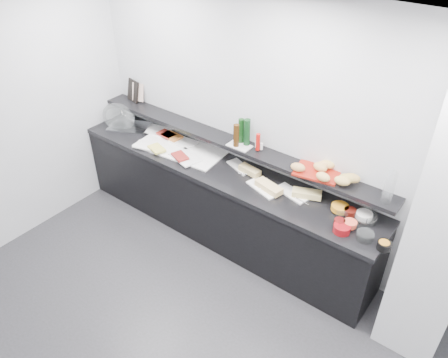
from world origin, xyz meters
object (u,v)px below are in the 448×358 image
Objects in this scene: sandwich_plate_mid at (263,188)px; bread_tray at (317,172)px; framed_print at (133,91)px; carafe at (389,187)px; cloche_base at (129,127)px; condiment_tray at (240,146)px.

sandwich_plate_mid is 0.55m from bread_tray.
carafe is at bearing 9.59° from framed_print.
carafe is at bearing -14.01° from bread_tray.
condiment_tray is (1.55, 0.13, 0.24)m from cloche_base.
carafe reaches higher than cloche_base.
cloche_base is 0.45m from framed_print.
condiment_tray is at bearing 174.13° from sandwich_plate_mid.
bread_tray is at bearing 176.86° from carafe.
carafe is at bearing -21.94° from cloche_base.
framed_print reaches higher than condiment_tray.
cloche_base is 1.93× the size of condiment_tray.
framed_print reaches higher than cloche_base.
bread_tray is 0.68m from carafe.
sandwich_plate_mid is at bearing -164.81° from bread_tray.
framed_print is 0.87× the size of carafe.
condiment_tray reaches higher than sandwich_plate_mid.
framed_print is at bearing 178.12° from carafe.
bread_tray is 1.35× the size of carafe.
cloche_base is at bearing -177.55° from carafe.
framed_print is (-0.13, 0.24, 0.36)m from cloche_base.
carafe is at bearing 0.03° from condiment_tray.
framed_print is 1.06× the size of condiment_tray.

